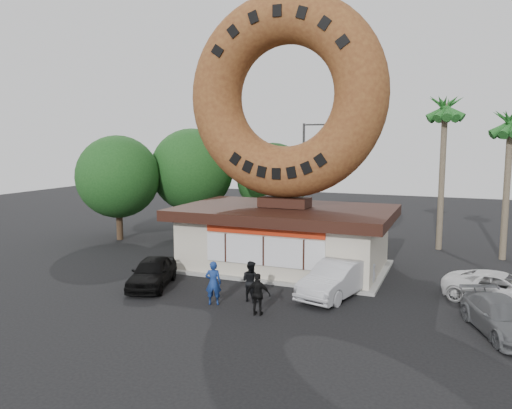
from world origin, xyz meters
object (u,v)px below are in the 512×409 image
object	(u,v)px
street_lamp	(305,172)
giant_donut	(286,96)
car_silver	(336,279)
donut_shop	(284,235)
person_center	(251,281)
car_black	(152,272)
car_grey	(502,317)
person_left	(213,283)
person_right	(258,294)
car_white	(502,289)

from	to	relation	value
street_lamp	giant_donut	bearing A→B (deg)	-79.49
street_lamp	car_silver	bearing A→B (deg)	-68.01
street_lamp	car_silver	distance (m)	15.31
donut_shop	car_silver	xyz separation A→B (m)	(3.71, -3.76, -1.00)
donut_shop	person_center	world-z (taller)	donut_shop
giant_donut	person_center	distance (m)	10.07
car_black	car_grey	distance (m)	14.68
person_left	person_right	distance (m)	2.27
donut_shop	car_silver	distance (m)	5.37
car_black	car_silver	distance (m)	8.48
street_lamp	car_grey	bearing A→B (deg)	-52.99
donut_shop	car_black	xyz separation A→B (m)	(-4.57, -5.63, -1.08)
car_black	car_white	xyz separation A→B (m)	(14.91, 3.46, -0.05)
giant_donut	car_white	xyz separation A→B (m)	(10.34, -2.18, -8.41)
car_white	giant_donut	bearing A→B (deg)	91.45
donut_shop	street_lamp	size ratio (longest dim) A/B	1.40
giant_donut	street_lamp	size ratio (longest dim) A/B	1.31
street_lamp	car_silver	size ratio (longest dim) A/B	1.71
giant_donut	person_center	size ratio (longest dim) A/B	6.05
street_lamp	person_right	size ratio (longest dim) A/B	4.80
person_left	car_grey	distance (m)	10.93
street_lamp	person_right	xyz separation A→B (m)	(3.29, -17.34, -3.65)
donut_shop	person_center	bearing A→B (deg)	-85.13
person_right	car_black	size ratio (longest dim) A/B	0.41
street_lamp	person_center	bearing A→B (deg)	-81.56
donut_shop	car_black	bearing A→B (deg)	-129.04
person_center	car_silver	size ratio (longest dim) A/B	0.37
car_grey	street_lamp	bearing A→B (deg)	106.23
donut_shop	person_left	distance (m)	6.91
person_left	person_center	size ratio (longest dim) A/B	1.06
giant_donut	person_right	bearing A→B (deg)	-78.95
donut_shop	person_right	bearing A→B (deg)	-78.92
donut_shop	person_right	distance (m)	7.52
street_lamp	person_center	xyz separation A→B (m)	(2.35, -15.84, -3.61)
person_left	person_right	xyz separation A→B (m)	(2.21, -0.51, -0.08)
car_black	car_white	world-z (taller)	car_black
street_lamp	person_left	bearing A→B (deg)	-86.33
giant_donut	street_lamp	distance (m)	11.15
street_lamp	car_grey	size ratio (longest dim) A/B	1.88
donut_shop	giant_donut	xyz separation A→B (m)	(0.00, 0.02, 7.29)
person_left	car_grey	size ratio (longest dim) A/B	0.43
person_right	car_white	bearing A→B (deg)	-157.91
donut_shop	car_white	distance (m)	10.63
person_left	person_right	size ratio (longest dim) A/B	1.10
person_right	car_silver	xyz separation A→B (m)	(2.27, 3.56, -0.07)
donut_shop	car_grey	xyz separation A→B (m)	(10.11, -5.86, -1.15)
giant_donut	donut_shop	bearing A→B (deg)	-90.00
street_lamp	person_right	distance (m)	18.02
car_white	car_silver	bearing A→B (deg)	116.87
donut_shop	car_black	size ratio (longest dim) A/B	2.77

